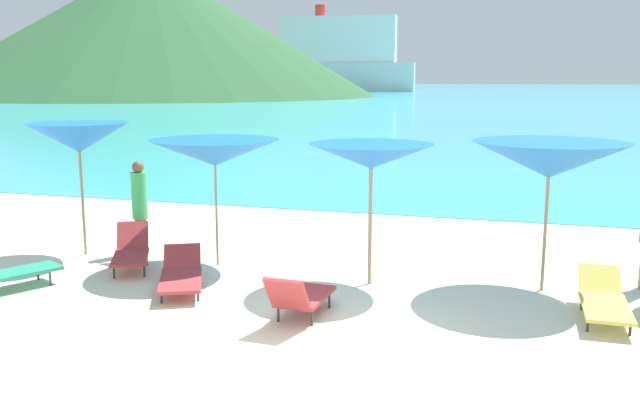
% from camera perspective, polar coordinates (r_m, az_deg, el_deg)
% --- Properties ---
extents(ground_plane, '(50.00, 100.00, 0.30)m').
position_cam_1_polar(ground_plane, '(17.86, 8.76, -0.69)').
color(ground_plane, beige).
extents(ocean_water, '(650.00, 440.00, 0.02)m').
position_cam_1_polar(ocean_water, '(235.56, 15.99, 9.05)').
color(ocean_water, '#38B7CC').
rests_on(ocean_water, ground_plane).
extents(headland_hill, '(84.82, 84.82, 25.12)m').
position_cam_1_polar(headland_hill, '(134.61, -14.11, 13.91)').
color(headland_hill, '#2D5B33').
rests_on(headland_hill, ground_plane).
extents(umbrella_0, '(1.85, 1.85, 2.43)m').
position_cam_1_polar(umbrella_0, '(12.82, -19.82, 4.98)').
color(umbrella_0, '#9E7F59').
rests_on(umbrella_0, ground_plane).
extents(umbrella_1, '(2.29, 2.29, 2.19)m').
position_cam_1_polar(umbrella_1, '(11.54, -8.92, 4.00)').
color(umbrella_1, '#9E7F59').
rests_on(umbrella_1, ground_plane).
extents(umbrella_2, '(2.01, 2.01, 2.22)m').
position_cam_1_polar(umbrella_2, '(10.33, 4.35, 3.70)').
color(umbrella_2, '#9E7F59').
rests_on(umbrella_2, ground_plane).
extents(umbrella_3, '(2.36, 2.36, 2.29)m').
position_cam_1_polar(umbrella_3, '(10.53, 18.90, 3.24)').
color(umbrella_3, '#9E7F59').
rests_on(umbrella_3, ground_plane).
extents(lounge_chair_0, '(0.60, 1.62, 0.55)m').
position_cam_1_polar(lounge_chair_0, '(9.95, 22.97, -7.79)').
color(lounge_chair_0, '#D8BF4C').
rests_on(lounge_chair_0, ground_plane).
extents(lounge_chair_2, '(1.20, 1.60, 0.61)m').
position_cam_1_polar(lounge_chair_2, '(11.35, -25.15, -5.55)').
color(lounge_chair_2, '#268C66').
rests_on(lounge_chair_2, ground_plane).
extents(lounge_chair_3, '(0.61, 1.41, 0.73)m').
position_cam_1_polar(lounge_chair_3, '(9.11, -1.73, -8.15)').
color(lounge_chair_3, '#A53333').
rests_on(lounge_chair_3, ground_plane).
extents(lounge_chair_4, '(1.27, 1.77, 0.53)m').
position_cam_1_polar(lounge_chair_4, '(10.60, -11.71, -6.13)').
color(lounge_chair_4, '#A53333').
rests_on(lounge_chair_4, ground_plane).
extents(lounge_chair_5, '(1.13, 1.49, 0.71)m').
position_cam_1_polar(lounge_chair_5, '(11.89, -15.74, -4.15)').
color(lounge_chair_5, '#A53333').
rests_on(lounge_chair_5, ground_plane).
extents(beachgoer_1, '(0.28, 0.28, 1.73)m').
position_cam_1_polar(beachgoer_1, '(12.75, -15.06, -0.34)').
color(beachgoer_1, brown).
rests_on(beachgoer_1, ground_plane).
extents(cruise_ship, '(40.63, 11.44, 22.39)m').
position_cam_1_polar(cruise_ship, '(181.53, 1.59, 11.92)').
color(cruise_ship, silver).
rests_on(cruise_ship, ocean_water).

